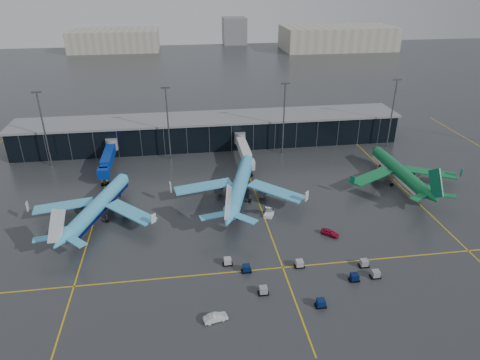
{
  "coord_description": "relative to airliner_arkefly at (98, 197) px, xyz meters",
  "views": [
    {
      "loc": [
        -10.28,
        -89.71,
        60.01
      ],
      "look_at": [
        5.0,
        18.0,
        6.0
      ],
      "focal_mm": 32.0,
      "sensor_mm": 36.0,
      "label": 1
    }
  ],
  "objects": [
    {
      "name": "distant_hangars",
      "position": [
        83.4,
        257.23,
        2.51
      ],
      "size": [
        260.0,
        71.0,
        22.0
      ],
      "color": "#B2AD99",
      "rests_on": "ground"
    },
    {
      "name": "terminal_pier",
      "position": [
        33.45,
        49.15,
        -0.86
      ],
      "size": [
        142.0,
        17.0,
        10.7
      ],
      "color": "black",
      "rests_on": "ground"
    },
    {
      "name": "ground",
      "position": [
        33.45,
        -12.85,
        -6.28
      ],
      "size": [
        600.0,
        600.0,
        0.0
      ],
      "primitive_type": "plane",
      "color": "#282B2D",
      "rests_on": "ground"
    },
    {
      "name": "airliner_aer_lingus",
      "position": [
        88.47,
        8.59,
        0.04
      ],
      "size": [
        36.71,
        41.66,
        12.65
      ],
      "primitive_type": null,
      "rotation": [
        0.0,
        0.0,
        0.01
      ],
      "color": "#0C6733",
      "rests_on": "ground"
    },
    {
      "name": "jet_bridges",
      "position": [
        -1.55,
        30.14,
        -1.73
      ],
      "size": [
        94.0,
        27.5,
        7.2
      ],
      "color": "#595B60",
      "rests_on": "ground"
    },
    {
      "name": "airliner_arkefly",
      "position": [
        0.0,
        0.0,
        0.0
      ],
      "size": [
        46.9,
        50.07,
        12.56
      ],
      "primitive_type": null,
      "rotation": [
        0.0,
        0.0,
        -0.32
      ],
      "color": "#42ADDB",
      "rests_on": "ground"
    },
    {
      "name": "service_van_white",
      "position": [
        27.13,
        -41.71,
        -5.52
      ],
      "size": [
        4.86,
        2.57,
        1.52
      ],
      "primitive_type": "imported",
      "rotation": [
        0.0,
        0.0,
        1.79
      ],
      "color": "silver",
      "rests_on": "ground"
    },
    {
      "name": "mobile_airstair",
      "position": [
        44.8,
        -5.54,
        -5.51
      ],
      "size": [
        3.34,
        3.83,
        3.45
      ],
      "rotation": [
        0.0,
        0.0,
        -0.43
      ],
      "color": "white",
      "rests_on": "ground"
    },
    {
      "name": "airliner_klm_near",
      "position": [
        38.55,
        5.51,
        0.63
      ],
      "size": [
        50.5,
        54.23,
        13.82
      ],
      "primitive_type": null,
      "rotation": [
        0.0,
        0.0,
        -0.28
      ],
      "color": "#43ACDD",
      "rests_on": "ground"
    },
    {
      "name": "flood_masts",
      "position": [
        38.45,
        37.15,
        7.53
      ],
      "size": [
        203.0,
        0.5,
        25.5
      ],
      "color": "#595B60",
      "rests_on": "ground"
    },
    {
      "name": "service_van_red",
      "position": [
        58.04,
        -16.87,
        -5.5
      ],
      "size": [
        4.62,
        4.47,
        1.56
      ],
      "primitive_type": "imported",
      "rotation": [
        0.0,
        0.0,
        0.82
      ],
      "color": "maroon",
      "rests_on": "ground"
    },
    {
      "name": "taxi_lines",
      "position": [
        43.45,
        -2.24,
        -6.27
      ],
      "size": [
        220.0,
        120.0,
        0.02
      ],
      "color": "gold",
      "rests_on": "ground"
    },
    {
      "name": "baggage_carts",
      "position": [
        47.58,
        -31.98,
        -5.52
      ],
      "size": [
        33.32,
        17.36,
        1.7
      ],
      "color": "black",
      "rests_on": "ground"
    }
  ]
}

